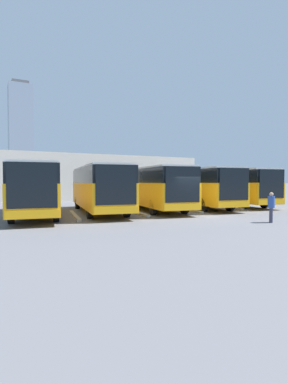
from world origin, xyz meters
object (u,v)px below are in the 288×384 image
(bus_1, at_px, (195,186))
(bus_4, at_px, (35,188))
(bus_0, at_px, (229,186))
(bus_2, at_px, (152,187))
(bus_3, at_px, (99,187))
(pedestrian, at_px, (271,206))

(bus_1, bearing_deg, bus_4, 9.67)
(bus_0, distance_m, bus_2, 8.56)
(bus_1, xyz_separation_m, bus_4, (12.80, 0.25, 0.00))
(bus_3, distance_m, pedestrian, 11.35)
(bus_0, relative_size, bus_4, 1.00)
(bus_2, xyz_separation_m, pedestrian, (-2.33, 9.14, -0.94))
(bus_2, distance_m, pedestrian, 9.48)
(pedestrian, bearing_deg, bus_4, 101.62)
(bus_3, bearing_deg, bus_0, -168.55)
(bus_2, relative_size, bus_4, 1.00)
(bus_1, bearing_deg, bus_3, 9.45)
(bus_3, bearing_deg, bus_1, -170.55)
(bus_1, distance_m, bus_3, 8.53)
(bus_0, xyz_separation_m, bus_1, (4.27, 0.51, 0.00))
(bus_1, distance_m, pedestrian, 9.56)
(bus_3, bearing_deg, bus_4, 10.10)
(bus_4, relative_size, pedestrian, 6.85)
(bus_4, bearing_deg, bus_2, -170.96)
(bus_0, relative_size, bus_3, 1.00)
(bus_2, bearing_deg, bus_1, -169.07)
(bus_4, bearing_deg, bus_3, -169.90)
(bus_2, xyz_separation_m, bus_4, (8.53, 0.07, 0.00))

